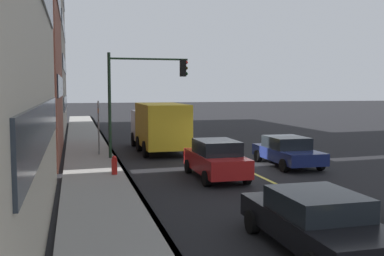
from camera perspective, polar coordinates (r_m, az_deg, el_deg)
ground at (r=22.44m, az=5.48°, el=-4.65°), size 200.00×200.00×0.00m
sidewalk_slab at (r=21.10m, az=-12.15°, el=-5.14°), size 80.00×2.71×0.15m
curb_edge at (r=21.19m, az=-8.69°, el=-5.05°), size 80.00×0.16×0.15m
lane_stripe_center at (r=22.44m, az=5.48°, el=-4.63°), size 80.00×0.16×0.01m
building_glass_right at (r=41.90m, az=-22.36°, el=9.49°), size 17.47×9.55×14.61m
car_red at (r=18.98m, az=3.03°, el=-3.88°), size 4.27×1.88×1.61m
car_navy at (r=22.53m, az=11.86°, el=-2.82°), size 4.48×2.04×1.41m
car_black at (r=11.04m, az=15.28°, el=-11.13°), size 4.71×2.07×1.39m
truck_yellow at (r=27.02m, az=-4.16°, el=0.32°), size 7.25×2.57×2.87m
traffic_light_mast at (r=23.99m, az=-6.43°, el=5.19°), size 0.28×4.25×5.58m
street_sign_post at (r=25.30m, az=-11.65°, el=0.48°), size 0.60×0.08×3.08m
fire_hydrant at (r=19.38m, az=-9.71°, el=-4.83°), size 0.24×0.24×0.94m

